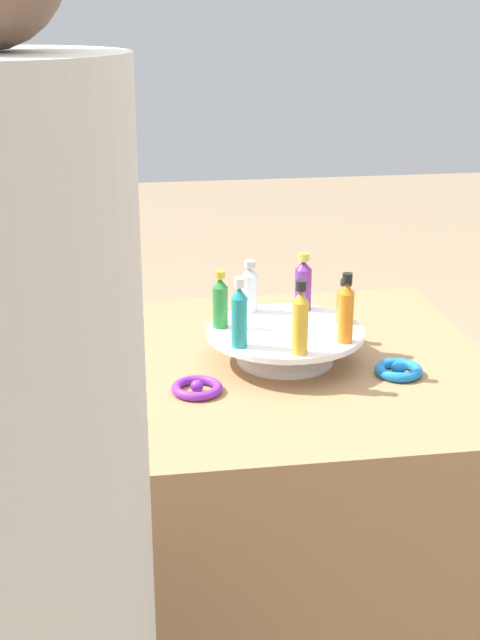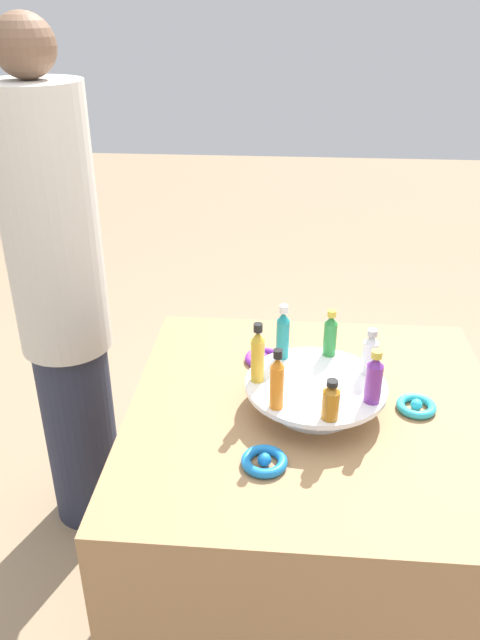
% 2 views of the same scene
% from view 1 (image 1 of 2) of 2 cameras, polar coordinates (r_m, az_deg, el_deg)
% --- Properties ---
extents(party_table, '(0.85, 0.85, 0.80)m').
position_cam_1_polar(party_table, '(2.00, 2.68, -13.23)').
color(party_table, '#9E754C').
rests_on(party_table, ground_plane).
extents(display_stand, '(0.32, 0.32, 0.07)m').
position_cam_1_polar(display_stand, '(1.80, 2.91, -1.30)').
color(display_stand, white).
rests_on(display_stand, party_table).
extents(bottle_clear, '(0.03, 0.03, 0.11)m').
position_cam_1_polar(bottle_clear, '(1.88, 0.63, 2.05)').
color(bottle_clear, silver).
rests_on(bottle_clear, display_stand).
extents(bottle_green, '(0.03, 0.03, 0.12)m').
position_cam_1_polar(bottle_green, '(1.78, -1.27, 1.20)').
color(bottle_green, '#288438').
rests_on(bottle_green, display_stand).
extents(bottle_teal, '(0.03, 0.03, 0.14)m').
position_cam_1_polar(bottle_teal, '(1.68, -0.05, 0.30)').
color(bottle_teal, teal).
rests_on(bottle_teal, display_stand).
extents(bottle_gold, '(0.03, 0.03, 0.14)m').
position_cam_1_polar(bottle_gold, '(1.65, 3.71, -0.04)').
color(bottle_gold, gold).
rests_on(bottle_gold, display_stand).
extents(bottle_orange, '(0.03, 0.03, 0.14)m').
position_cam_1_polar(bottle_orange, '(1.71, 6.80, 0.59)').
color(bottle_orange, orange).
rests_on(bottle_orange, display_stand).
extents(bottle_amber, '(0.04, 0.04, 0.09)m').
position_cam_1_polar(bottle_amber, '(1.83, 6.76, 1.11)').
color(bottle_amber, '#AD6B19').
rests_on(bottle_amber, display_stand).
extents(bottle_purple, '(0.04, 0.04, 0.12)m').
position_cam_1_polar(bottle_purple, '(1.89, 4.06, 2.34)').
color(bottle_purple, '#702D93').
rests_on(bottle_purple, display_stand).
extents(ribbon_bow_teal, '(0.09, 0.09, 0.03)m').
position_cam_1_polar(ribbon_bow_teal, '(2.02, 1.24, 0.09)').
color(ribbon_bow_teal, '#2DB7CC').
rests_on(ribbon_bow_teal, party_table).
extents(ribbon_bow_purple, '(0.10, 0.10, 0.02)m').
position_cam_1_polar(ribbon_bow_purple, '(1.67, -2.77, -4.36)').
color(ribbon_bow_purple, purple).
rests_on(ribbon_bow_purple, party_table).
extents(ribbon_bow_blue, '(0.09, 0.09, 0.03)m').
position_cam_1_polar(ribbon_bow_blue, '(1.77, 10.11, -3.16)').
color(ribbon_bow_blue, blue).
rests_on(ribbon_bow_blue, party_table).
extents(person_figure, '(0.27, 0.27, 1.61)m').
position_cam_1_polar(person_figure, '(1.13, -12.74, -17.69)').
color(person_figure, '#282D42').
rests_on(person_figure, ground_plane).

